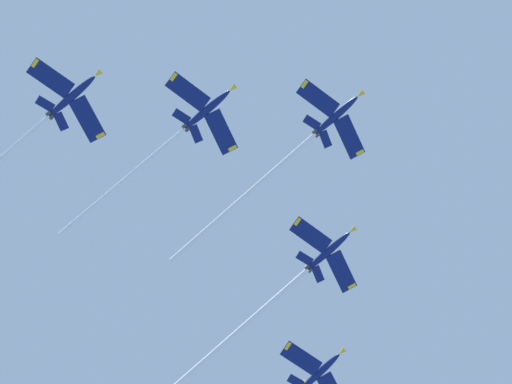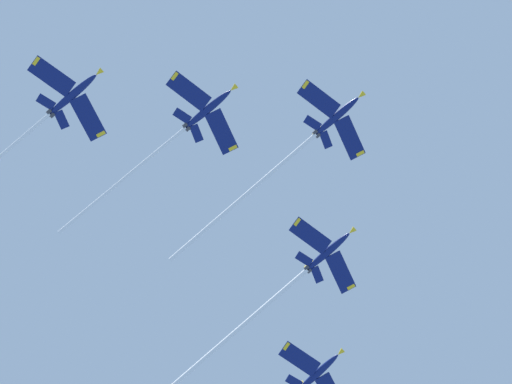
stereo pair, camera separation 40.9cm
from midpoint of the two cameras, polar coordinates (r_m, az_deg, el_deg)
jet_lead at (r=175.91m, az=3.05°, el=3.03°), size 49.11×26.08×13.30m
jet_left_wing at (r=179.77m, az=2.09°, el=-6.58°), size 50.17×26.35×13.16m
jet_right_wing at (r=171.82m, az=-4.76°, el=4.33°), size 42.98×23.09×11.76m
jet_right_outer at (r=171.51m, az=-14.36°, el=4.50°), size 47.58×25.80×11.99m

